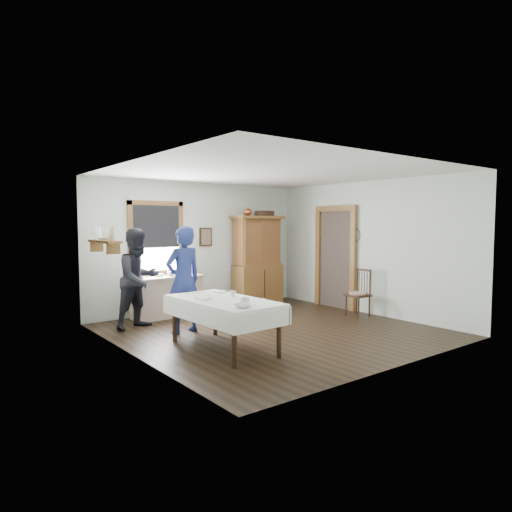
% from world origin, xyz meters
% --- Properties ---
extents(room, '(5.01, 5.01, 2.70)m').
position_xyz_m(room, '(0.00, 0.00, 1.35)').
color(room, black).
rests_on(room, ground).
extents(window, '(1.18, 0.07, 1.48)m').
position_xyz_m(window, '(-1.00, 2.46, 1.62)').
color(window, white).
rests_on(window, room).
extents(doorway, '(0.09, 1.14, 2.22)m').
position_xyz_m(doorway, '(2.46, 0.85, 1.16)').
color(doorway, '#453931').
rests_on(doorway, room).
extents(wall_shelf, '(0.24, 1.00, 0.44)m').
position_xyz_m(wall_shelf, '(-2.37, 1.54, 1.57)').
color(wall_shelf, brown).
rests_on(wall_shelf, room).
extents(framed_picture, '(0.30, 0.04, 0.40)m').
position_xyz_m(framed_picture, '(0.15, 2.46, 1.55)').
color(framed_picture, '#352012').
rests_on(framed_picture, room).
extents(rug_beater, '(0.01, 0.27, 0.27)m').
position_xyz_m(rug_beater, '(2.45, 0.30, 1.72)').
color(rug_beater, black).
rests_on(rug_beater, room).
extents(work_counter, '(1.43, 0.58, 0.81)m').
position_xyz_m(work_counter, '(-0.92, 2.18, 0.40)').
color(work_counter, '#C9B18C').
rests_on(work_counter, room).
extents(china_hutch, '(1.19, 0.59, 2.01)m').
position_xyz_m(china_hutch, '(1.33, 2.17, 1.00)').
color(china_hutch, brown).
rests_on(china_hutch, room).
extents(dining_table, '(1.04, 1.90, 0.75)m').
position_xyz_m(dining_table, '(-1.33, -0.46, 0.37)').
color(dining_table, white).
rests_on(dining_table, room).
extents(spindle_chair, '(0.45, 0.45, 0.94)m').
position_xyz_m(spindle_chair, '(2.09, -0.10, 0.47)').
color(spindle_chair, '#352012').
rests_on(spindle_chair, room).
extents(pail, '(0.33, 0.33, 0.29)m').
position_xyz_m(pail, '(0.41, 1.85, 0.14)').
color(pail, '#9B9EA3').
rests_on(pail, room).
extents(wicker_basket, '(0.42, 0.36, 0.21)m').
position_xyz_m(wicker_basket, '(1.00, 1.74, 0.10)').
color(wicker_basket, olive).
rests_on(wicker_basket, room).
extents(woman_blue, '(0.64, 0.45, 1.67)m').
position_xyz_m(woman_blue, '(-1.29, 0.81, 0.83)').
color(woman_blue, navy).
rests_on(woman_blue, room).
extents(figure_dark, '(0.93, 0.81, 1.63)m').
position_xyz_m(figure_dark, '(-1.75, 1.62, 0.81)').
color(figure_dark, black).
rests_on(figure_dark, room).
extents(table_cup_a, '(0.15, 0.15, 0.09)m').
position_xyz_m(table_cup_a, '(-1.33, -1.00, 0.79)').
color(table_cup_a, silver).
rests_on(table_cup_a, dining_table).
extents(table_cup_b, '(0.11, 0.11, 0.09)m').
position_xyz_m(table_cup_b, '(-1.09, -0.36, 0.79)').
color(table_cup_b, silver).
rests_on(table_cup_b, dining_table).
extents(table_bowl, '(0.26, 0.26, 0.06)m').
position_xyz_m(table_bowl, '(-1.50, -1.17, 0.78)').
color(table_bowl, silver).
rests_on(table_bowl, dining_table).
extents(counter_book, '(0.25, 0.26, 0.02)m').
position_xyz_m(counter_book, '(-0.74, 2.20, 0.82)').
color(counter_book, brown).
rests_on(counter_book, work_counter).
extents(counter_bowl, '(0.22, 0.22, 0.06)m').
position_xyz_m(counter_bowl, '(-1.08, 2.19, 0.84)').
color(counter_bowl, silver).
rests_on(counter_bowl, work_counter).
extents(shelf_bowl, '(0.22, 0.22, 0.05)m').
position_xyz_m(shelf_bowl, '(-2.37, 1.55, 1.60)').
color(shelf_bowl, silver).
rests_on(shelf_bowl, wall_shelf).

